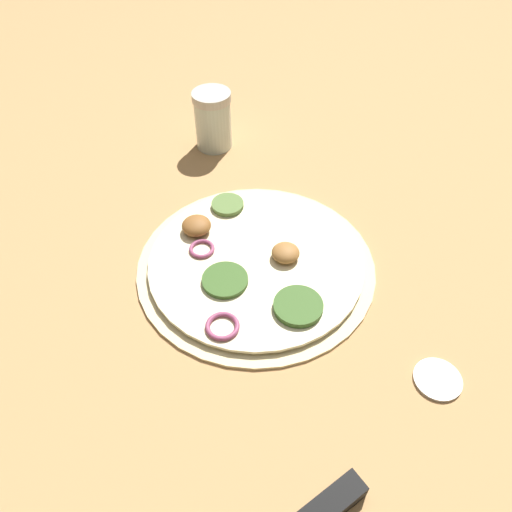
{
  "coord_description": "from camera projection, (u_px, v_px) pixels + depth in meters",
  "views": [
    {
      "loc": [
        -0.27,
        -0.28,
        0.43
      ],
      "look_at": [
        0.0,
        0.0,
        0.02
      ],
      "focal_mm": 35.0,
      "sensor_mm": 36.0,
      "label": 1
    }
  ],
  "objects": [
    {
      "name": "ground_plane",
      "position": [
        256.0,
        266.0,
        0.58
      ],
      "size": [
        3.0,
        3.0,
        0.0
      ],
      "primitive_type": "plane",
      "color": "tan"
    },
    {
      "name": "pizza",
      "position": [
        255.0,
        263.0,
        0.57
      ],
      "size": [
        0.27,
        0.27,
        0.03
      ],
      "color": "beige",
      "rests_on": "ground_plane"
    },
    {
      "name": "spice_jar",
      "position": [
        213.0,
        120.0,
        0.72
      ],
      "size": [
        0.05,
        0.05,
        0.09
      ],
      "color": "silver",
      "rests_on": "ground_plane"
    },
    {
      "name": "loose_cap",
      "position": [
        438.0,
        379.0,
        0.48
      ],
      "size": [
        0.05,
        0.05,
        0.01
      ],
      "color": "beige",
      "rests_on": "ground_plane"
    }
  ]
}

